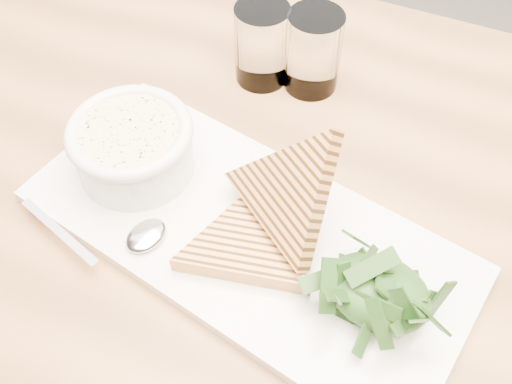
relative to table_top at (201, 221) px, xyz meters
The scene contains 14 objects.
table_top is the anchor object (origin of this frame).
table_leg_bl 0.78m from the table_top, 147.47° to the left, with size 0.06×0.06×0.69m, color #A46F3F.
platter 0.06m from the table_top, ahead, with size 0.44×0.20×0.01m, color white.
soup_bowl 0.10m from the table_top, behind, with size 0.12×0.12×0.05m, color white.
soup 0.12m from the table_top, behind, with size 0.10×0.10×0.01m, color beige.
bowl_rim 0.12m from the table_top, behind, with size 0.13×0.13×0.01m, color white.
sandwich_flat 0.09m from the table_top, 17.72° to the right, with size 0.15×0.15×0.02m, color #D18C48, non-canonical shape.
sandwich_lean 0.12m from the table_top, 13.61° to the left, with size 0.15×0.15×0.08m, color #D18C48, non-canonical shape.
salad_base 0.20m from the table_top, ahead, with size 0.09×0.07×0.04m, color black.
arugula_pile 0.21m from the table_top, ahead, with size 0.11×0.10×0.05m, color #305C23, non-canonical shape.
spoon_bowl 0.07m from the table_top, 108.01° to the right, with size 0.03×0.04×0.01m, color silver.
spoon_handle 0.14m from the table_top, 135.09° to the right, with size 0.11×0.01×0.00m, color silver.
glass_near 0.22m from the table_top, 101.16° to the left, with size 0.06×0.06×0.10m, color white.
glass_far 0.24m from the table_top, 85.73° to the left, with size 0.06×0.06×0.10m, color white.
Camera 1 is at (0.08, -0.39, 1.20)m, focal length 40.00 mm.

